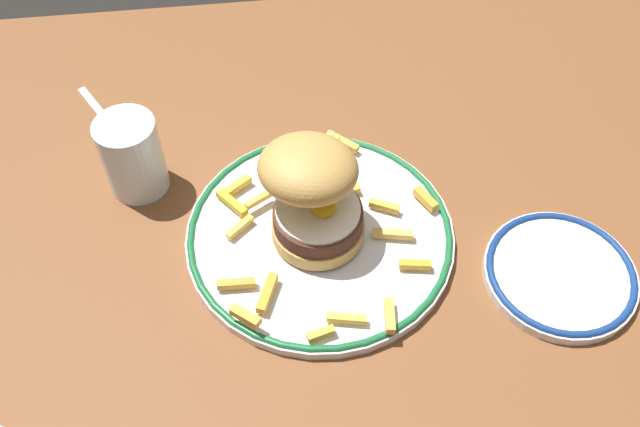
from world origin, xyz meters
TOP-DOWN VIEW (x-y plane):
  - ground_plane at (0.00, 0.00)cm, footprint 111.71×89.18cm
  - dinner_plate at (-5.59, -1.27)cm, footprint 29.95×29.95cm
  - burger at (-6.31, -0.93)cm, footprint 14.35×14.69cm
  - fries_pile at (-5.91, -1.89)cm, footprint 25.23×28.26cm
  - water_glass at (-25.92, 9.46)cm, footprint 6.96×6.96cm
  - side_plate at (19.32, -9.64)cm, footprint 16.30×16.30cm
  - fork at (-30.72, 20.93)cm, footprint 8.44×13.14cm

SIDE VIEW (x-z plane):
  - ground_plane at x=0.00cm, z-range -4.00..0.00cm
  - fork at x=-30.72cm, z-range 0.00..0.36cm
  - side_plate at x=19.32cm, z-range 0.03..1.63cm
  - dinner_plate at x=-5.59cm, z-range 0.04..1.64cm
  - fries_pile at x=-5.91cm, z-range 1.02..3.44cm
  - water_glass at x=-25.92cm, z-range -0.66..9.15cm
  - burger at x=-6.31cm, z-range 1.43..14.06cm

